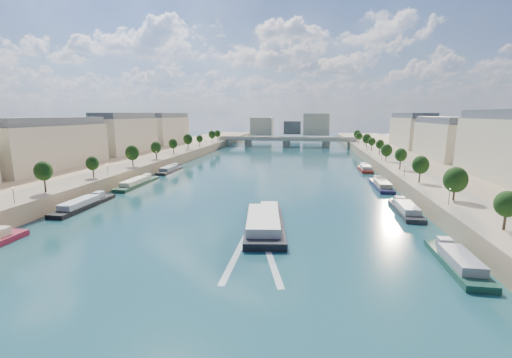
% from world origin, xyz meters
% --- Properties ---
extents(ground, '(700.00, 700.00, 0.00)m').
position_xyz_m(ground, '(0.00, 100.00, 0.00)').
color(ground, '#0D2E3C').
rests_on(ground, ground).
extents(quay_left, '(44.00, 520.00, 5.00)m').
position_xyz_m(quay_left, '(-72.00, 100.00, 2.50)').
color(quay_left, '#9E8460').
rests_on(quay_left, ground).
extents(quay_right, '(44.00, 520.00, 5.00)m').
position_xyz_m(quay_right, '(72.00, 100.00, 2.50)').
color(quay_right, '#9E8460').
rests_on(quay_right, ground).
extents(pave_left, '(14.00, 520.00, 0.10)m').
position_xyz_m(pave_left, '(-57.00, 100.00, 5.05)').
color(pave_left, gray).
rests_on(pave_left, quay_left).
extents(pave_right, '(14.00, 520.00, 0.10)m').
position_xyz_m(pave_right, '(57.00, 100.00, 5.05)').
color(pave_right, gray).
rests_on(pave_right, quay_right).
extents(trees_left, '(4.80, 268.80, 8.26)m').
position_xyz_m(trees_left, '(-55.00, 102.00, 10.48)').
color(trees_left, '#382B1E').
rests_on(trees_left, ground).
extents(trees_right, '(4.80, 268.80, 8.26)m').
position_xyz_m(trees_right, '(55.00, 110.00, 10.48)').
color(trees_right, '#382B1E').
rests_on(trees_right, ground).
extents(lamps_left, '(0.36, 200.36, 4.28)m').
position_xyz_m(lamps_left, '(-52.50, 90.00, 7.78)').
color(lamps_left, black).
rests_on(lamps_left, ground).
extents(lamps_right, '(0.36, 200.36, 4.28)m').
position_xyz_m(lamps_right, '(52.50, 105.00, 7.78)').
color(lamps_right, black).
rests_on(lamps_right, ground).
extents(buildings_left, '(16.00, 226.00, 23.20)m').
position_xyz_m(buildings_left, '(-85.00, 112.00, 16.45)').
color(buildings_left, '#B7AA8D').
rests_on(buildings_left, ground).
extents(buildings_right, '(16.00, 226.00, 23.20)m').
position_xyz_m(buildings_right, '(85.00, 112.00, 16.45)').
color(buildings_right, '#B7AA8D').
rests_on(buildings_right, ground).
extents(skyline, '(79.00, 42.00, 22.00)m').
position_xyz_m(skyline, '(3.19, 319.52, 14.66)').
color(skyline, '#B7AA8D').
rests_on(skyline, ground).
extents(bridge, '(112.00, 12.00, 8.15)m').
position_xyz_m(bridge, '(0.00, 241.40, 5.08)').
color(bridge, '#C1B79E').
rests_on(bridge, ground).
extents(tour_barge, '(12.98, 32.02, 4.22)m').
position_xyz_m(tour_barge, '(8.69, 36.63, 1.24)').
color(tour_barge, black).
rests_on(tour_barge, ground).
extents(wake, '(11.04, 26.01, 0.04)m').
position_xyz_m(wake, '(8.69, 20.12, 0.02)').
color(wake, silver).
rests_on(wake, ground).
extents(moored_barges_left, '(5.00, 154.18, 3.60)m').
position_xyz_m(moored_barges_left, '(-45.50, 43.07, 0.84)').
color(moored_barges_left, '#181A34').
rests_on(moored_barges_left, ground).
extents(moored_barges_right, '(5.00, 124.68, 3.60)m').
position_xyz_m(moored_barges_right, '(45.50, 71.77, 0.84)').
color(moored_barges_right, '#1A4135').
rests_on(moored_barges_right, ground).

